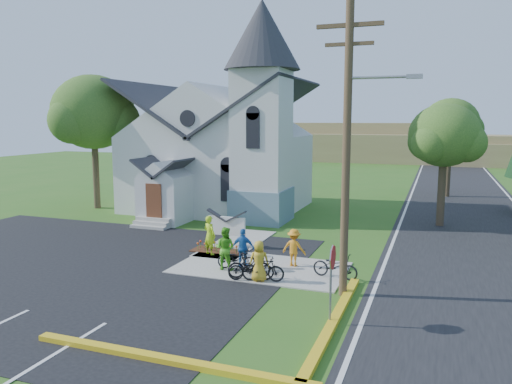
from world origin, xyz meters
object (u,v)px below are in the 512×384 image
at_px(cyclist_2, 243,248).
at_px(bike_2, 251,268).
at_px(cyclist_0, 210,235).
at_px(cyclist_4, 259,261).
at_px(utility_pole, 349,142).
at_px(bike_4, 335,266).
at_px(stop_sign, 332,268).
at_px(cyclist_1, 225,248).
at_px(bike_3, 263,269).
at_px(bike_0, 237,259).
at_px(bike_1, 249,266).
at_px(cyclist_3, 294,248).
at_px(church_sign, 227,226).

bearing_deg(cyclist_2, bike_2, 115.33).
relative_size(cyclist_0, cyclist_2, 1.10).
relative_size(cyclist_2, cyclist_4, 1.04).
bearing_deg(utility_pole, bike_4, 112.10).
bearing_deg(stop_sign, bike_4, 99.61).
bearing_deg(utility_pole, cyclist_1, 166.37).
bearing_deg(bike_2, cyclist_1, 36.90).
bearing_deg(bike_3, utility_pole, -105.51).
height_order(cyclist_0, bike_2, cyclist_0).
xyz_separation_m(stop_sign, cyclist_2, (-4.60, 4.44, -0.92)).
relative_size(utility_pole, bike_4, 5.49).
relative_size(utility_pole, stop_sign, 4.03).
bearing_deg(stop_sign, cyclist_0, 139.55).
bearing_deg(utility_pole, stop_sign, -88.51).
bearing_deg(cyclist_0, bike_0, 162.41).
bearing_deg(utility_pole, bike_1, 172.76).
bearing_deg(utility_pole, cyclist_3, 134.52).
distance_m(cyclist_1, bike_3, 2.23).
xyz_separation_m(bike_1, bike_3, (0.63, -0.18, -0.01)).
relative_size(cyclist_1, cyclist_2, 1.08).
distance_m(church_sign, utility_pole, 9.18).
height_order(stop_sign, cyclist_0, stop_sign).
bearing_deg(bike_1, bike_0, 21.44).
relative_size(cyclist_0, bike_2, 1.02).
distance_m(stop_sign, cyclist_2, 6.46).
bearing_deg(cyclist_4, cyclist_0, -55.17).
xyz_separation_m(bike_0, bike_1, (0.89, -0.93, 0.07)).
bearing_deg(cyclist_1, bike_1, 152.05).
bearing_deg(cyclist_0, stop_sign, 161.39).
bearing_deg(cyclist_0, bike_4, -171.55).
relative_size(cyclist_0, bike_4, 0.99).
bearing_deg(cyclist_1, bike_3, 156.03).
relative_size(stop_sign, cyclist_2, 1.52).
bearing_deg(church_sign, bike_4, -27.46).
distance_m(bike_1, cyclist_3, 2.49).
bearing_deg(cyclist_3, bike_2, 71.63).
bearing_deg(bike_2, church_sign, 12.77).
bearing_deg(cyclist_0, cyclist_3, -163.98).
relative_size(utility_pole, cyclist_1, 5.67).
bearing_deg(bike_0, church_sign, 22.32).
relative_size(church_sign, bike_0, 1.35).
bearing_deg(bike_1, cyclist_1, 38.11).
xyz_separation_m(stop_sign, cyclist_4, (-3.39, 3.00, -0.95)).
height_order(church_sign, bike_4, church_sign).
height_order(church_sign, cyclist_0, cyclist_0).
relative_size(bike_3, bike_4, 0.90).
bearing_deg(bike_1, cyclist_3, -50.85).
distance_m(cyclist_0, bike_1, 3.91).
distance_m(bike_0, cyclist_2, 0.53).
height_order(church_sign, bike_0, church_sign).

